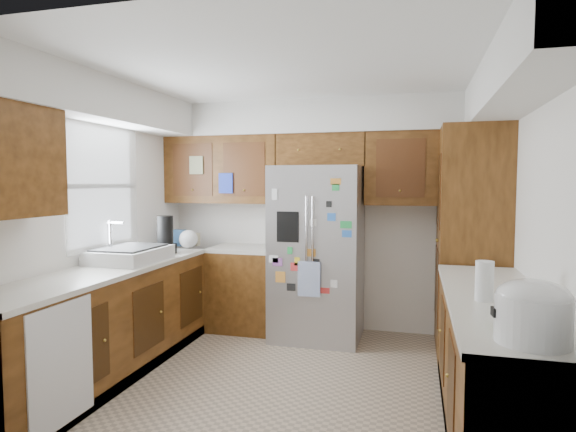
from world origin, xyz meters
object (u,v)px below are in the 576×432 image
object	(u,v)px
fridge	(317,253)
paper_towel	(484,281)
pantry	(471,241)
rice_cooker	(533,310)

from	to	relation	value
fridge	paper_towel	size ratio (longest dim) A/B	7.45
pantry	rice_cooker	size ratio (longest dim) A/B	6.50
pantry	fridge	bearing A→B (deg)	177.94
pantry	paper_towel	bearing A→B (deg)	-93.40
rice_cooker	fridge	bearing A→B (deg)	120.13
pantry	fridge	distance (m)	1.51
pantry	rice_cooker	bearing A→B (deg)	-90.01
fridge	rice_cooker	bearing A→B (deg)	-59.87
pantry	rice_cooker	distance (m)	2.53
pantry	paper_towel	size ratio (longest dim) A/B	8.90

